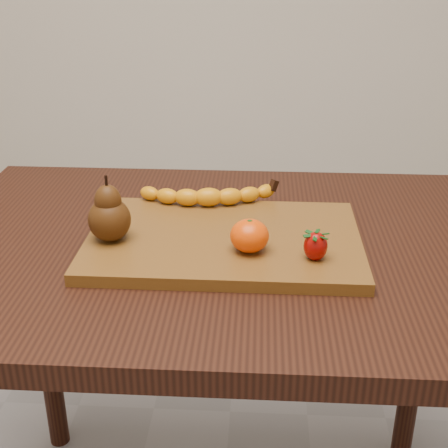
# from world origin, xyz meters

# --- Properties ---
(table) EXTENTS (1.00, 0.70, 0.76)m
(table) POSITION_xyz_m (0.00, 0.00, 0.66)
(table) COLOR black
(table) RESTS_ON ground
(cutting_board) EXTENTS (0.45, 0.30, 0.02)m
(cutting_board) POSITION_xyz_m (0.01, -0.02, 0.77)
(cutting_board) COLOR brown
(cutting_board) RESTS_ON table
(banana) EXTENTS (0.22, 0.08, 0.03)m
(banana) POSITION_xyz_m (-0.03, 0.10, 0.80)
(banana) COLOR orange
(banana) RESTS_ON cutting_board
(pear) EXTENTS (0.07, 0.07, 0.11)m
(pear) POSITION_xyz_m (-0.17, -0.04, 0.83)
(pear) COLOR #41230A
(pear) RESTS_ON cutting_board
(mandarin) EXTENTS (0.08, 0.08, 0.05)m
(mandarin) POSITION_xyz_m (0.05, -0.07, 0.81)
(mandarin) COLOR #F24602
(mandarin) RESTS_ON cutting_board
(strawberry) EXTENTS (0.05, 0.05, 0.05)m
(strawberry) POSITION_xyz_m (0.15, -0.09, 0.80)
(strawberry) COLOR #920704
(strawberry) RESTS_ON cutting_board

